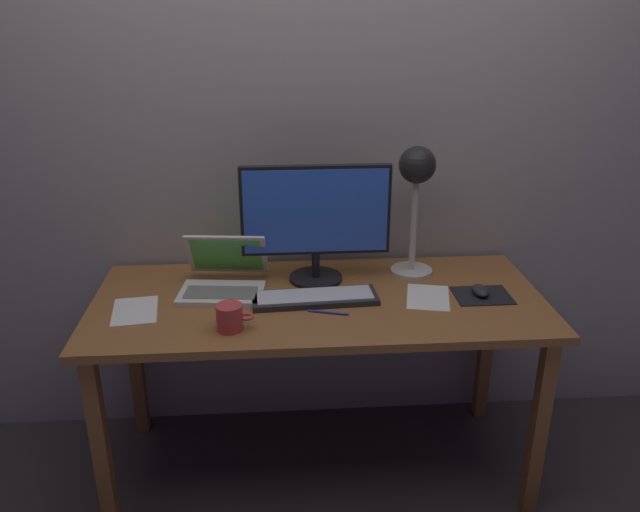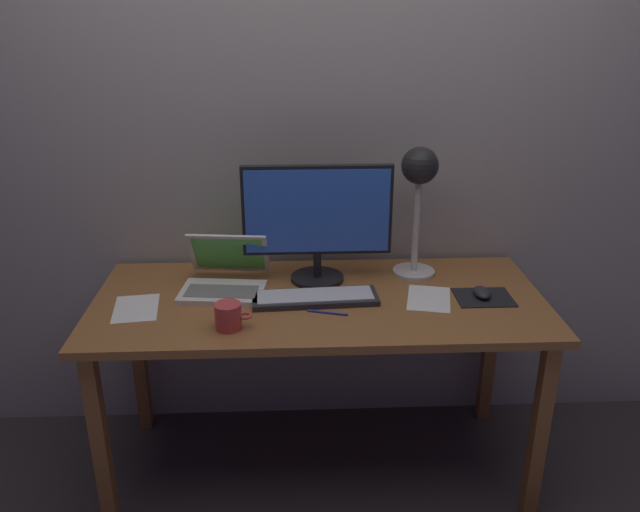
{
  "view_description": "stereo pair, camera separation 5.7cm",
  "coord_description": "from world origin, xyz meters",
  "views": [
    {
      "loc": [
        -0.15,
        -2.04,
        1.73
      ],
      "look_at": [
        0.0,
        -0.05,
        0.92
      ],
      "focal_mm": 35.8,
      "sensor_mm": 36.0,
      "label": 1
    },
    {
      "loc": [
        -0.09,
        -2.05,
        1.73
      ],
      "look_at": [
        0.0,
        -0.05,
        0.92
      ],
      "focal_mm": 35.8,
      "sensor_mm": 36.0,
      "label": 2
    }
  ],
  "objects": [
    {
      "name": "paper_sheet_near_mouse",
      "position": [
        -0.63,
        -0.06,
        0.74
      ],
      "size": [
        0.17,
        0.23,
        0.0
      ],
      "primitive_type": "cube",
      "rotation": [
        0.0,
        0.0,
        0.13
      ],
      "color": "white",
      "rests_on": "desk"
    },
    {
      "name": "pen",
      "position": [
        0.02,
        -0.13,
        0.74
      ],
      "size": [
        0.14,
        0.05,
        0.01
      ],
      "primitive_type": "cylinder",
      "rotation": [
        0.0,
        1.57,
        -0.28
      ],
      "color": "#2633A5",
      "rests_on": "desk"
    },
    {
      "name": "keyboard_main",
      "position": [
        -0.02,
        -0.03,
        0.75
      ],
      "size": [
        0.45,
        0.16,
        0.03
      ],
      "color": "#28282B",
      "rests_on": "desk"
    },
    {
      "name": "mousepad",
      "position": [
        0.59,
        -0.03,
        0.74
      ],
      "size": [
        0.2,
        0.16,
        0.0
      ],
      "primitive_type": "cube",
      "color": "black",
      "rests_on": "desk"
    },
    {
      "name": "mouse",
      "position": [
        0.58,
        -0.03,
        0.76
      ],
      "size": [
        0.06,
        0.1,
        0.03
      ],
      "primitive_type": "ellipsoid",
      "color": "#28282B",
      "rests_on": "mousepad"
    },
    {
      "name": "desk",
      "position": [
        0.0,
        0.0,
        0.66
      ],
      "size": [
        1.6,
        0.7,
        0.74
      ],
      "color": "#935B2D",
      "rests_on": "ground"
    },
    {
      "name": "back_wall",
      "position": [
        0.0,
        0.4,
        1.3
      ],
      "size": [
        4.8,
        0.06,
        2.6
      ],
      "primitive_type": "cube",
      "color": "#A8A099",
      "rests_on": "ground"
    },
    {
      "name": "coffee_mug",
      "position": [
        -0.3,
        -0.21,
        0.78
      ],
      "size": [
        0.12,
        0.09,
        0.09
      ],
      "color": "#CC3F3F",
      "rests_on": "desk"
    },
    {
      "name": "laptop",
      "position": [
        -0.34,
        0.1,
        0.8
      ],
      "size": [
        0.33,
        0.32,
        0.19
      ],
      "color": "silver",
      "rests_on": "desk"
    },
    {
      "name": "monitor",
      "position": [
        0.0,
        0.16,
        0.99
      ],
      "size": [
        0.55,
        0.2,
        0.44
      ],
      "color": "black",
      "rests_on": "desk"
    },
    {
      "name": "desk_lamp",
      "position": [
        0.37,
        0.2,
        1.1
      ],
      "size": [
        0.16,
        0.16,
        0.5
      ],
      "color": "beige",
      "rests_on": "desk"
    },
    {
      "name": "paper_sheet_by_keyboard",
      "position": [
        0.39,
        -0.03,
        0.74
      ],
      "size": [
        0.19,
        0.24,
        0.0
      ],
      "primitive_type": "cube",
      "rotation": [
        0.0,
        0.0,
        -0.22
      ],
      "color": "white",
      "rests_on": "desk"
    },
    {
      "name": "ground_plane",
      "position": [
        0.0,
        0.0,
        0.0
      ],
      "size": [
        4.8,
        4.8,
        0.0
      ],
      "primitive_type": "plane",
      "color": "#383333",
      "rests_on": "ground"
    }
  ]
}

